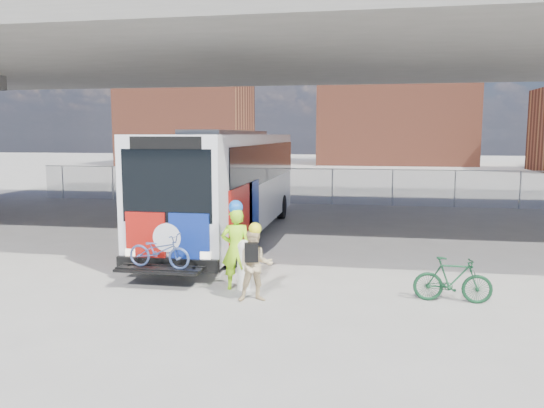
% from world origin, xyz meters
% --- Properties ---
extents(ground, '(160.00, 160.00, 0.00)m').
position_xyz_m(ground, '(0.00, 0.00, 0.00)').
color(ground, '#9E9991').
rests_on(ground, ground).
extents(bus, '(2.67, 12.91, 3.69)m').
position_xyz_m(bus, '(-2.00, 2.93, 2.11)').
color(bus, silver).
rests_on(bus, ground).
extents(overpass, '(40.00, 16.00, 7.95)m').
position_xyz_m(overpass, '(0.00, 4.00, 6.54)').
color(overpass, '#605E59').
rests_on(overpass, ground).
extents(chainlink_fence, '(30.00, 0.06, 30.00)m').
position_xyz_m(chainlink_fence, '(0.00, 12.00, 1.42)').
color(chainlink_fence, gray).
rests_on(chainlink_fence, ground).
extents(brick_buildings, '(54.00, 22.00, 12.00)m').
position_xyz_m(brick_buildings, '(1.23, 48.23, 5.42)').
color(brick_buildings, brown).
rests_on(brick_buildings, ground).
extents(smokestack, '(2.20, 2.20, 25.00)m').
position_xyz_m(smokestack, '(14.00, 55.00, 12.50)').
color(smokestack, brown).
rests_on(smokestack, ground).
extents(bollard, '(0.30, 0.30, 1.17)m').
position_xyz_m(bollard, '(-0.06, -3.40, 0.62)').
color(bollard, silver).
rests_on(bollard, ground).
extents(cyclist_hivis, '(0.78, 0.60, 2.07)m').
position_xyz_m(cyclist_hivis, '(-0.23, -3.40, 1.00)').
color(cyclist_hivis, '#A1F81A').
rests_on(cyclist_hivis, ground).
extents(cyclist_tan, '(0.89, 0.78, 1.71)m').
position_xyz_m(cyclist_tan, '(0.39, -4.23, 0.81)').
color(cyclist_tan, beige).
rests_on(cyclist_tan, ground).
extents(bike_parked, '(1.65, 0.53, 0.98)m').
position_xyz_m(bike_parked, '(4.53, -3.57, 0.49)').
color(bike_parked, '#143F23').
rests_on(bike_parked, ground).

